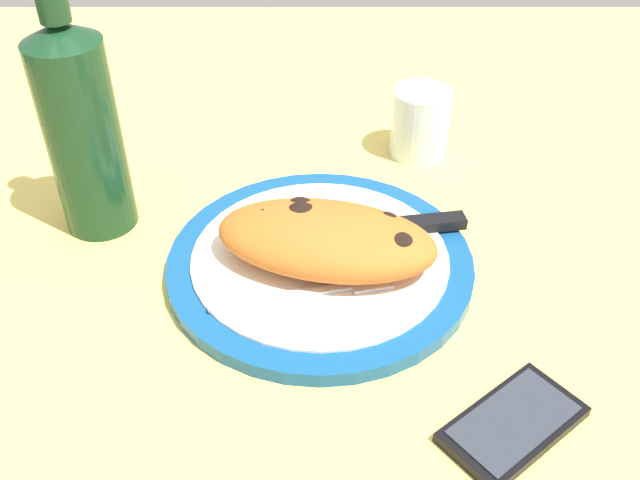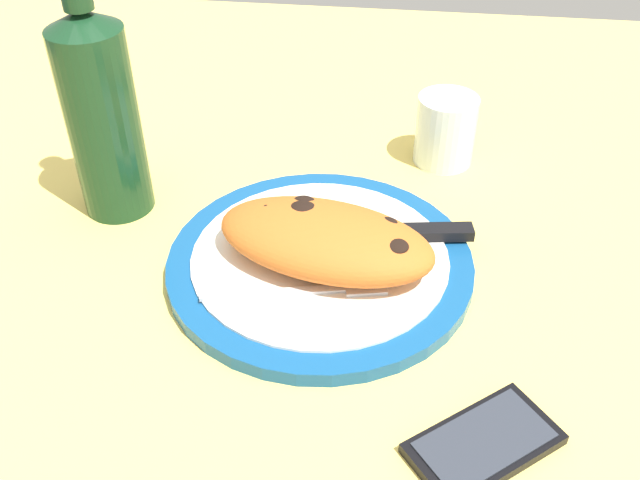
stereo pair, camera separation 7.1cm
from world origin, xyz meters
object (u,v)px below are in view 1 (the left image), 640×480
Objects in this scene: water_glass at (420,127)px; calzone at (326,239)px; knife at (396,227)px; fork at (319,291)px; wine_bottle at (81,125)px; smartphone at (513,424)px; plate at (320,263)px.

calzone is at bearing -116.71° from water_glass.
knife is 2.50× the size of water_glass.
wine_bottle is (-24.44, 13.98, 10.20)cm from fork.
knife is 1.63× the size of smartphone.
knife is at bearing 107.65° from smartphone.
plate is at bearing -153.32° from knife.
smartphone is (15.89, -14.34, -1.52)cm from fork.
water_glass reaches higher than fork.
fork is 12.74cm from knife.
water_glass reaches higher than plate.
calzone is 26.78cm from water_glass.
plate is 1.76× the size of fork.
smartphone is at bearing -51.78° from calzone.
calzone is (0.62, -0.72, 3.69)cm from plate.
wine_bottle reaches higher than water_glass.
water_glass is (12.03, 23.91, -0.79)cm from calzone.
fork reaches higher than plate.
fork is (-0.11, -5.62, 1.18)cm from plate.
calzone is 1.35× the size of fork.
calzone is 1.79× the size of smartphone.
smartphone is (15.16, -19.25, -4.03)cm from calzone.
fork is at bearing -91.14° from plate.
knife is at bearing -7.45° from wine_bottle.
wine_bottle is (-37.20, -14.84, 8.49)cm from water_glass.
wine_bottle is at bearing -158.26° from water_glass.
calzone is 5.56cm from fork.
calzone is 24.83cm from smartphone.
calzone reaches higher than smartphone.
water_glass reaches higher than smartphone.
wine_bottle is at bearing 144.92° from smartphone.
wine_bottle is at bearing 150.23° from fork.
fork is at bearing -113.89° from water_glass.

